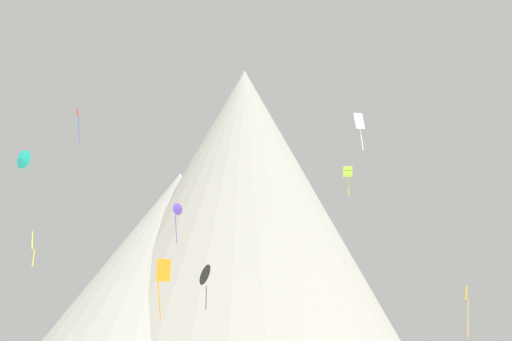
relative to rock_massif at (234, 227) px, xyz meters
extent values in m
cone|color=gray|center=(1.65, 1.11, 3.73)|extent=(54.43, 54.43, 45.32)
cone|color=gray|center=(-8.46, 0.37, -5.21)|extent=(42.21, 42.21, 27.43)
cone|color=gray|center=(5.34, -3.36, -3.93)|extent=(50.22, 50.22, 29.99)
cube|color=#8CD133|center=(9.36, -41.60, -1.18)|extent=(0.92, 0.96, 0.47)
cube|color=#8CD133|center=(9.36, -41.60, -0.80)|extent=(0.92, 0.96, 0.47)
cylinder|color=#8CD133|center=(9.43, -41.60, -2.41)|extent=(0.11, 0.22, 2.08)
cube|color=yellow|center=(-20.14, -41.37, -7.99)|extent=(0.31, 0.97, 1.67)
cylinder|color=yellow|center=(-19.93, -41.37, -9.55)|extent=(0.14, 0.22, 1.58)
cone|color=black|center=(-4.20, -26.65, -9.73)|extent=(1.85, 2.60, 2.40)
cylinder|color=black|center=(-4.11, -26.65, -12.29)|extent=(0.10, 0.32, 2.67)
cube|color=orange|center=(-7.08, -57.99, -12.16)|extent=(1.01, 0.24, 1.55)
cylinder|color=orange|center=(-7.30, -57.99, -14.20)|extent=(0.29, 0.36, 2.55)
cube|color=white|center=(8.44, -51.25, 1.05)|extent=(0.83, 0.65, 1.49)
cylinder|color=white|center=(8.60, -51.25, -0.60)|extent=(0.25, 0.10, 1.76)
cone|color=teal|center=(-25.40, -27.33, 3.30)|extent=(2.01, 1.47, 2.24)
cube|color=gold|center=(22.95, -34.64, -12.08)|extent=(0.35, 0.90, 1.35)
cylinder|color=gold|center=(22.97, -34.64, -14.71)|extent=(0.39, 0.09, 3.91)
cone|color=#5138B2|center=(-7.55, -26.03, -2.05)|extent=(1.19, 1.02, 1.38)
cylinder|color=#5138B2|center=(-7.72, -26.03, -4.39)|extent=(0.31, 0.43, 3.27)
cube|color=red|center=(-19.68, -26.79, 9.25)|extent=(0.26, 0.58, 0.93)
cylinder|color=blue|center=(-19.39, -26.79, 7.20)|extent=(0.34, 0.40, 3.19)
camera|label=1|loc=(-4.21, -105.61, -16.61)|focal=48.31mm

